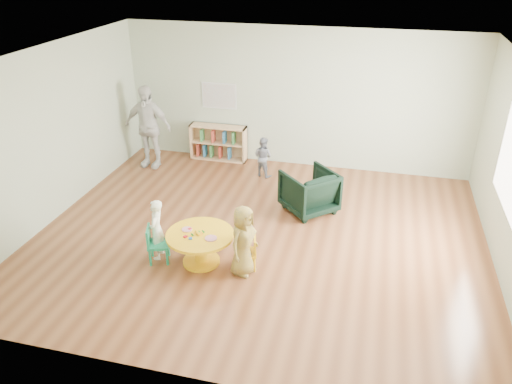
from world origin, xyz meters
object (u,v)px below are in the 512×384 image
kid_chair_left (156,243)px  toddler (263,157)px  child_right (243,241)px  activity_table (200,243)px  armchair (309,191)px  kid_chair_right (249,252)px  bookshelf (218,142)px  child_left (157,230)px  adult_caretaker (148,127)px

kid_chair_left → toddler: bearing=147.4°
child_right → kid_chair_left: bearing=111.6°
activity_table → armchair: (1.28, 1.94, 0.04)m
activity_table → kid_chair_right: 0.72m
kid_chair_left → toddler: (0.82, 3.29, 0.10)m
armchair → child_right: 2.11m
kid_chair_right → bookshelf: bookshelf is taller
kid_chair_left → kid_chair_right: (1.36, 0.17, -0.03)m
kid_chair_left → child_left: size_ratio=0.61×
kid_chair_left → activity_table: bearing=81.9°
activity_table → child_right: 0.69m
activity_table → child_right: bearing=-6.6°
adult_caretaker → child_left: bearing=-60.7°
child_right → adult_caretaker: 4.29m
bookshelf → child_right: size_ratio=1.15×
toddler → bookshelf: bearing=-7.3°
child_right → adult_caretaker: size_ratio=0.61×
armchair → toddler: toddler is taller
kid_chair_left → adult_caretaker: (-1.57, 3.21, 0.55)m
armchair → child_left: bearing=1.4°
kid_chair_left → bookshelf: (-0.31, 3.90, 0.06)m
bookshelf → toddler: toddler is taller
kid_chair_right → adult_caretaker: 4.26m
activity_table → child_left: bearing=-179.0°
activity_table → armchair: armchair is taller
toddler → kid_chair_left: bearing=97.3°
armchair → child_right: size_ratio=0.78×
kid_chair_left → armchair: 2.82m
activity_table → adult_caretaker: bearing=125.6°
toddler → adult_caretaker: adult_caretaker is taller
kid_chair_left → child_right: (1.31, 0.04, 0.22)m
child_left → toddler: size_ratio=1.16×
kid_chair_left → adult_caretaker: bearing=-172.6°
bookshelf → armchair: 2.90m
armchair → toddler: 1.65m
armchair → toddler: bearing=-91.6°
kid_chair_left → toddler: toddler is taller
child_right → toddler: child_right is taller
bookshelf → child_left: 3.81m
kid_chair_right → adult_caretaker: (-2.93, 3.04, 0.58)m
kid_chair_right → toddler: 3.17m
activity_table → toddler: 3.17m
activity_table → toddler: size_ratio=1.21×
child_left → bookshelf: bearing=176.1°
kid_chair_right → toddler: size_ratio=0.63×
armchair → adult_caretaker: (-3.49, 1.15, 0.48)m
child_left → child_right: 1.33m
child_left → child_right: (1.33, -0.06, 0.06)m
kid_chair_left → adult_caretaker: 3.61m
armchair → child_left: child_left is taller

